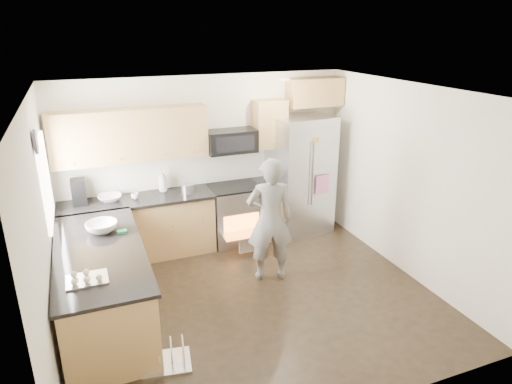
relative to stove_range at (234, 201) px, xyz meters
name	(u,v)px	position (x,y,z in m)	size (l,w,h in m)	color
ground	(253,299)	(-0.35, -1.69, -0.68)	(4.50, 4.50, 0.00)	black
room_shell	(249,174)	(-0.39, -1.68, 1.00)	(4.54, 4.04, 2.62)	white
back_cabinet_run	(173,190)	(-0.94, 0.06, 0.29)	(4.45, 0.64, 2.50)	#9D6E3F
peninsula	(103,285)	(-2.10, -1.44, -0.21)	(0.96, 2.36, 1.04)	#9D6E3F
stove_range	(234,201)	(0.00, 0.00, 0.00)	(0.76, 0.97, 1.79)	#B7B7BC
refrigerator	(300,175)	(1.15, 0.01, 0.29)	(1.04, 0.85, 1.94)	#B7B7BC
person	(270,220)	(0.07, -1.26, 0.18)	(0.62, 0.41, 1.71)	gray
dish_rack	(166,358)	(-1.60, -2.47, -0.59)	(0.55, 0.47, 0.31)	#B7B7BC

